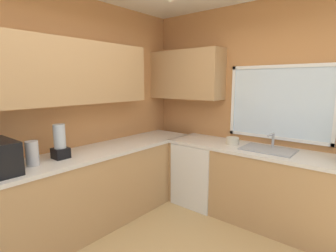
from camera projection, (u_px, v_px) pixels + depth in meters
room_shell at (141, 64)px, 2.61m from camera, size 3.56×4.03×2.75m
counter_run_left at (70, 196)px, 2.85m from camera, size 0.65×3.64×0.91m
counter_run_back at (271, 188)px, 3.09m from camera, size 2.65×0.65×0.91m
dishwasher at (200, 173)px, 3.67m from camera, size 0.60×0.60×0.86m
kettle at (32, 153)px, 2.47m from camera, size 0.12×0.12×0.24m
sink_assembly at (268, 149)px, 3.05m from camera, size 0.58×0.40×0.19m
bowl at (233, 141)px, 3.32m from camera, size 0.16×0.16×0.09m
blender_appliance at (60, 143)px, 2.70m from camera, size 0.15×0.15×0.36m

